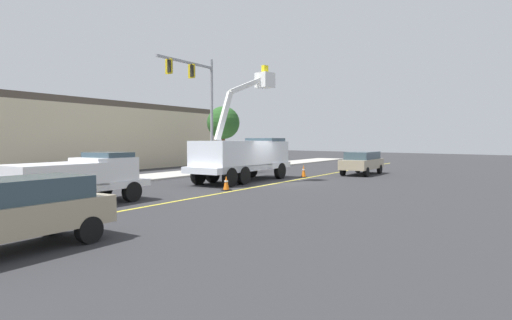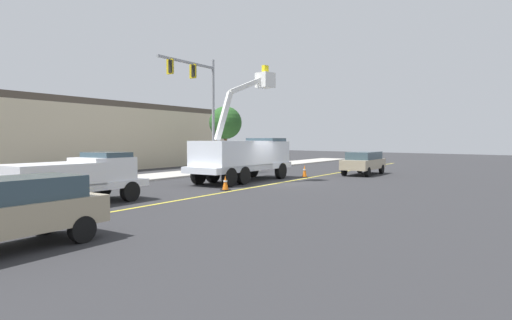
{
  "view_description": "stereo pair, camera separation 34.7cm",
  "coord_description": "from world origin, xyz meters",
  "px_view_note": "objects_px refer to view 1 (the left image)",
  "views": [
    {
      "loc": [
        -18.99,
        -16.12,
        2.58
      ],
      "look_at": [
        -1.47,
        0.59,
        1.4
      ],
      "focal_mm": 29.18,
      "sensor_mm": 36.0,
      "label": 1
    },
    {
      "loc": [
        -18.75,
        -16.37,
        2.58
      ],
      "look_at": [
        -1.47,
        0.59,
        1.4
      ],
      "focal_mm": 29.18,
      "sensor_mm": 36.0,
      "label": 2
    }
  ],
  "objects_px": {
    "trailing_sedan": "(4,211)",
    "traffic_cone_leading": "(67,204)",
    "traffic_cone_mid_rear": "(304,171)",
    "traffic_cone_mid_front": "(226,183)",
    "traffic_signal_mast": "(199,94)",
    "passing_minivan": "(362,161)",
    "service_pickup_truck": "(77,177)",
    "utility_bucket_truck": "(244,155)"
  },
  "relations": [
    {
      "from": "traffic_signal_mast",
      "to": "traffic_cone_mid_front",
      "type": "bearing_deg",
      "value": -120.73
    },
    {
      "from": "trailing_sedan",
      "to": "traffic_cone_leading",
      "type": "distance_m",
      "value": 4.55
    },
    {
      "from": "traffic_cone_mid_front",
      "to": "traffic_signal_mast",
      "type": "xyz_separation_m",
      "value": [
        5.14,
        8.65,
        5.59
      ]
    },
    {
      "from": "trailing_sedan",
      "to": "traffic_cone_leading",
      "type": "height_order",
      "value": "trailing_sedan"
    },
    {
      "from": "service_pickup_truck",
      "to": "traffic_cone_mid_front",
      "type": "distance_m",
      "value": 7.4
    },
    {
      "from": "traffic_signal_mast",
      "to": "trailing_sedan",
      "type": "bearing_deg",
      "value": -140.38
    },
    {
      "from": "traffic_cone_mid_front",
      "to": "traffic_cone_mid_rear",
      "type": "relative_size",
      "value": 0.88
    },
    {
      "from": "traffic_cone_mid_rear",
      "to": "trailing_sedan",
      "type": "bearing_deg",
      "value": -161.62
    },
    {
      "from": "passing_minivan",
      "to": "traffic_cone_mid_rear",
      "type": "relative_size",
      "value": 5.9
    },
    {
      "from": "trailing_sedan",
      "to": "passing_minivan",
      "type": "bearing_deg",
      "value": 11.18
    },
    {
      "from": "traffic_signal_mast",
      "to": "utility_bucket_truck",
      "type": "bearing_deg",
      "value": -101.21
    },
    {
      "from": "traffic_cone_leading",
      "to": "traffic_cone_mid_rear",
      "type": "height_order",
      "value": "traffic_cone_leading"
    },
    {
      "from": "traffic_cone_mid_rear",
      "to": "traffic_signal_mast",
      "type": "relative_size",
      "value": 0.1
    },
    {
      "from": "service_pickup_truck",
      "to": "traffic_cone_mid_front",
      "type": "xyz_separation_m",
      "value": [
        7.35,
        -0.55,
        -0.75
      ]
    },
    {
      "from": "passing_minivan",
      "to": "traffic_cone_leading",
      "type": "relative_size",
      "value": 5.86
    },
    {
      "from": "utility_bucket_truck",
      "to": "traffic_signal_mast",
      "type": "distance_m",
      "value": 7.42
    },
    {
      "from": "utility_bucket_truck",
      "to": "traffic_cone_mid_rear",
      "type": "relative_size",
      "value": 9.92
    },
    {
      "from": "utility_bucket_truck",
      "to": "traffic_signal_mast",
      "type": "relative_size",
      "value": 0.98
    },
    {
      "from": "utility_bucket_truck",
      "to": "service_pickup_truck",
      "type": "distance_m",
      "value": 11.54
    },
    {
      "from": "traffic_cone_leading",
      "to": "traffic_signal_mast",
      "type": "bearing_deg",
      "value": 36.5
    },
    {
      "from": "passing_minivan",
      "to": "traffic_cone_mid_front",
      "type": "bearing_deg",
      "value": 179.53
    },
    {
      "from": "traffic_signal_mast",
      "to": "service_pickup_truck",
      "type": "bearing_deg",
      "value": -147.03
    },
    {
      "from": "traffic_cone_mid_front",
      "to": "traffic_cone_mid_rear",
      "type": "distance_m",
      "value": 8.79
    },
    {
      "from": "traffic_cone_leading",
      "to": "traffic_cone_mid_front",
      "type": "bearing_deg",
      "value": 9.9
    },
    {
      "from": "traffic_cone_mid_front",
      "to": "traffic_signal_mast",
      "type": "relative_size",
      "value": 0.09
    },
    {
      "from": "traffic_cone_leading",
      "to": "service_pickup_truck",
      "type": "bearing_deg",
      "value": 59.12
    },
    {
      "from": "utility_bucket_truck",
      "to": "passing_minivan",
      "type": "xyz_separation_m",
      "value": [
        9.53,
        -2.87,
        -0.64
      ]
    },
    {
      "from": "traffic_cone_mid_front",
      "to": "traffic_signal_mast",
      "type": "bearing_deg",
      "value": 59.27
    },
    {
      "from": "traffic_cone_mid_front",
      "to": "service_pickup_truck",
      "type": "bearing_deg",
      "value": 175.75
    },
    {
      "from": "trailing_sedan",
      "to": "utility_bucket_truck",
      "type": "bearing_deg",
      "value": 26.89
    },
    {
      "from": "traffic_cone_leading",
      "to": "traffic_cone_mid_rear",
      "type": "relative_size",
      "value": 1.01
    },
    {
      "from": "service_pickup_truck",
      "to": "trailing_sedan",
      "type": "distance_m",
      "value": 6.88
    },
    {
      "from": "utility_bucket_truck",
      "to": "traffic_cone_mid_front",
      "type": "distance_m",
      "value": 4.99
    },
    {
      "from": "trailing_sedan",
      "to": "traffic_cone_mid_front",
      "type": "xyz_separation_m",
      "value": [
        11.38,
        5.03,
        -0.6
      ]
    },
    {
      "from": "traffic_cone_mid_rear",
      "to": "traffic_signal_mast",
      "type": "bearing_deg",
      "value": 116.5
    },
    {
      "from": "traffic_cone_mid_rear",
      "to": "traffic_cone_leading",
      "type": "bearing_deg",
      "value": -169.73
    },
    {
      "from": "traffic_cone_leading",
      "to": "traffic_signal_mast",
      "type": "distance_m",
      "value": 17.93
    },
    {
      "from": "utility_bucket_truck",
      "to": "traffic_cone_mid_front",
      "type": "relative_size",
      "value": 11.21
    },
    {
      "from": "trailing_sedan",
      "to": "traffic_signal_mast",
      "type": "height_order",
      "value": "traffic_signal_mast"
    },
    {
      "from": "passing_minivan",
      "to": "traffic_signal_mast",
      "type": "height_order",
      "value": "traffic_signal_mast"
    },
    {
      "from": "trailing_sedan",
      "to": "traffic_signal_mast",
      "type": "bearing_deg",
      "value": 39.62
    },
    {
      "from": "service_pickup_truck",
      "to": "trailing_sedan",
      "type": "bearing_deg",
      "value": -125.88
    }
  ]
}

